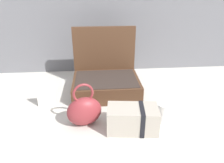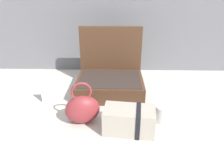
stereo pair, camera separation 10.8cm
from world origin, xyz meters
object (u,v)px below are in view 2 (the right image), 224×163
at_px(open_suitcase, 110,79).
at_px(teal_pouch_handbag, 82,109).
at_px(coffee_mug, 163,114).
at_px(info_card_left, 49,93).
at_px(cream_toiletry_bag, 129,120).

relative_size(open_suitcase, teal_pouch_handbag, 1.82).
height_order(teal_pouch_handbag, coffee_mug, teal_pouch_handbag).
relative_size(teal_pouch_handbag, info_card_left, 1.89).
bearing_deg(teal_pouch_handbag, info_card_left, 138.52).
xyz_separation_m(open_suitcase, info_card_left, (-0.33, -0.15, -0.02)).
relative_size(open_suitcase, info_card_left, 3.44).
relative_size(open_suitcase, coffee_mug, 3.32).
distance_m(coffee_mug, info_card_left, 0.63).
distance_m(teal_pouch_handbag, cream_toiletry_bag, 0.23).
height_order(open_suitcase, teal_pouch_handbag, open_suitcase).
distance_m(open_suitcase, info_card_left, 0.37).
xyz_separation_m(teal_pouch_handbag, info_card_left, (-0.21, 0.19, -0.02)).
distance_m(open_suitcase, teal_pouch_handbag, 0.36).
bearing_deg(cream_toiletry_bag, open_suitcase, 104.27).
distance_m(cream_toiletry_bag, coffee_mug, 0.19).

